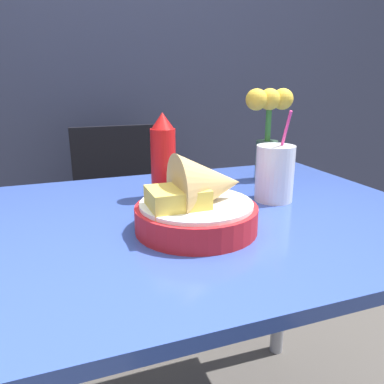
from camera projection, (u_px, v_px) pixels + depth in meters
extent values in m
cube|color=#2D334C|center=(105.00, 23.00, 1.77)|extent=(7.00, 0.06, 2.60)
cube|color=#334C9E|center=(194.00, 219.00, 0.84)|extent=(1.07, 0.78, 0.02)
cylinder|color=gray|center=(1.00, 323.00, 1.09)|extent=(0.05, 0.05, 0.73)
cylinder|color=gray|center=(282.00, 268.00, 1.40)|extent=(0.05, 0.05, 0.73)
cylinder|color=black|center=(94.00, 308.00, 1.42)|extent=(0.03, 0.03, 0.42)
cylinder|color=black|center=(184.00, 291.00, 1.54)|extent=(0.03, 0.03, 0.42)
cylinder|color=black|center=(86.00, 266.00, 1.74)|extent=(0.03, 0.03, 0.42)
cylinder|color=black|center=(160.00, 254.00, 1.86)|extent=(0.03, 0.03, 0.42)
cube|color=black|center=(129.00, 230.00, 1.58)|extent=(0.40, 0.40, 0.02)
cube|color=black|center=(119.00, 171.00, 1.68)|extent=(0.40, 0.03, 0.41)
cylinder|color=red|center=(196.00, 218.00, 0.74)|extent=(0.24, 0.24, 0.05)
cylinder|color=white|center=(196.00, 204.00, 0.73)|extent=(0.22, 0.22, 0.01)
cone|color=tan|center=(211.00, 185.00, 0.73)|extent=(0.13, 0.13, 0.13)
cube|color=#E5C14C|center=(177.00, 199.00, 0.70)|extent=(0.11, 0.09, 0.04)
cylinder|color=red|center=(163.00, 164.00, 0.92)|extent=(0.06, 0.06, 0.17)
cone|color=red|center=(162.00, 121.00, 0.89)|extent=(0.06, 0.06, 0.04)
cylinder|color=silver|center=(275.00, 173.00, 0.91)|extent=(0.09, 0.09, 0.14)
cylinder|color=black|center=(274.00, 178.00, 0.91)|extent=(0.09, 0.09, 0.11)
cylinder|color=#EA3884|center=(281.00, 148.00, 0.90)|extent=(0.01, 0.07, 0.18)
cylinder|color=#2D4738|center=(266.00, 160.00, 1.10)|extent=(0.06, 0.06, 0.12)
cylinder|color=#33722D|center=(268.00, 122.00, 1.07)|extent=(0.02, 0.02, 0.11)
sphere|color=gold|center=(270.00, 99.00, 1.05)|extent=(0.06, 0.06, 0.06)
sphere|color=gold|center=(256.00, 100.00, 1.04)|extent=(0.06, 0.06, 0.06)
sphere|color=gold|center=(283.00, 99.00, 1.07)|extent=(0.06, 0.06, 0.06)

